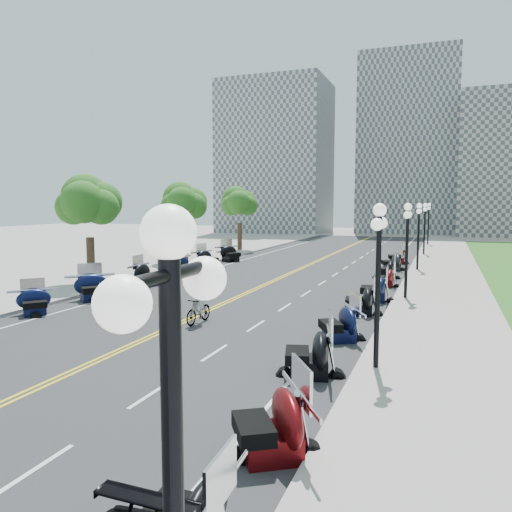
% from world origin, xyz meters
% --- Properties ---
extents(ground, '(160.00, 160.00, 0.00)m').
position_xyz_m(ground, '(0.00, 0.00, 0.00)').
color(ground, gray).
extents(road, '(16.00, 90.00, 0.01)m').
position_xyz_m(road, '(0.00, 10.00, 0.00)').
color(road, '#333335').
rests_on(road, ground).
extents(centerline_yellow_a, '(0.12, 90.00, 0.00)m').
position_xyz_m(centerline_yellow_a, '(-0.12, 10.00, 0.01)').
color(centerline_yellow_a, yellow).
rests_on(centerline_yellow_a, road).
extents(centerline_yellow_b, '(0.12, 90.00, 0.00)m').
position_xyz_m(centerline_yellow_b, '(0.12, 10.00, 0.01)').
color(centerline_yellow_b, yellow).
rests_on(centerline_yellow_b, road).
extents(edge_line_north, '(0.12, 90.00, 0.00)m').
position_xyz_m(edge_line_north, '(6.40, 10.00, 0.01)').
color(edge_line_north, white).
rests_on(edge_line_north, road).
extents(edge_line_south, '(0.12, 90.00, 0.00)m').
position_xyz_m(edge_line_south, '(-6.40, 10.00, 0.01)').
color(edge_line_south, white).
rests_on(edge_line_south, road).
extents(lane_dash_2, '(0.12, 2.00, 0.00)m').
position_xyz_m(lane_dash_2, '(3.20, -16.00, 0.01)').
color(lane_dash_2, white).
rests_on(lane_dash_2, road).
extents(lane_dash_3, '(0.12, 2.00, 0.00)m').
position_xyz_m(lane_dash_3, '(3.20, -12.00, 0.01)').
color(lane_dash_3, white).
rests_on(lane_dash_3, road).
extents(lane_dash_4, '(0.12, 2.00, 0.00)m').
position_xyz_m(lane_dash_4, '(3.20, -8.00, 0.01)').
color(lane_dash_4, white).
rests_on(lane_dash_4, road).
extents(lane_dash_5, '(0.12, 2.00, 0.00)m').
position_xyz_m(lane_dash_5, '(3.20, -4.00, 0.01)').
color(lane_dash_5, white).
rests_on(lane_dash_5, road).
extents(lane_dash_6, '(0.12, 2.00, 0.00)m').
position_xyz_m(lane_dash_6, '(3.20, 0.00, 0.01)').
color(lane_dash_6, white).
rests_on(lane_dash_6, road).
extents(lane_dash_7, '(0.12, 2.00, 0.00)m').
position_xyz_m(lane_dash_7, '(3.20, 4.00, 0.01)').
color(lane_dash_7, white).
rests_on(lane_dash_7, road).
extents(lane_dash_8, '(0.12, 2.00, 0.00)m').
position_xyz_m(lane_dash_8, '(3.20, 8.00, 0.01)').
color(lane_dash_8, white).
rests_on(lane_dash_8, road).
extents(lane_dash_9, '(0.12, 2.00, 0.00)m').
position_xyz_m(lane_dash_9, '(3.20, 12.00, 0.01)').
color(lane_dash_9, white).
rests_on(lane_dash_9, road).
extents(lane_dash_10, '(0.12, 2.00, 0.00)m').
position_xyz_m(lane_dash_10, '(3.20, 16.00, 0.01)').
color(lane_dash_10, white).
rests_on(lane_dash_10, road).
extents(lane_dash_11, '(0.12, 2.00, 0.00)m').
position_xyz_m(lane_dash_11, '(3.20, 20.00, 0.01)').
color(lane_dash_11, white).
rests_on(lane_dash_11, road).
extents(lane_dash_12, '(0.12, 2.00, 0.00)m').
position_xyz_m(lane_dash_12, '(3.20, 24.00, 0.01)').
color(lane_dash_12, white).
rests_on(lane_dash_12, road).
extents(lane_dash_13, '(0.12, 2.00, 0.00)m').
position_xyz_m(lane_dash_13, '(3.20, 28.00, 0.01)').
color(lane_dash_13, white).
rests_on(lane_dash_13, road).
extents(lane_dash_14, '(0.12, 2.00, 0.00)m').
position_xyz_m(lane_dash_14, '(3.20, 32.00, 0.01)').
color(lane_dash_14, white).
rests_on(lane_dash_14, road).
extents(lane_dash_15, '(0.12, 2.00, 0.00)m').
position_xyz_m(lane_dash_15, '(3.20, 36.00, 0.01)').
color(lane_dash_15, white).
rests_on(lane_dash_15, road).
extents(lane_dash_16, '(0.12, 2.00, 0.00)m').
position_xyz_m(lane_dash_16, '(3.20, 40.00, 0.01)').
color(lane_dash_16, white).
rests_on(lane_dash_16, road).
extents(lane_dash_17, '(0.12, 2.00, 0.00)m').
position_xyz_m(lane_dash_17, '(3.20, 44.00, 0.01)').
color(lane_dash_17, white).
rests_on(lane_dash_17, road).
extents(lane_dash_18, '(0.12, 2.00, 0.00)m').
position_xyz_m(lane_dash_18, '(3.20, 48.00, 0.01)').
color(lane_dash_18, white).
rests_on(lane_dash_18, road).
extents(lane_dash_19, '(0.12, 2.00, 0.00)m').
position_xyz_m(lane_dash_19, '(3.20, 52.00, 0.01)').
color(lane_dash_19, white).
rests_on(lane_dash_19, road).
extents(sidewalk_north, '(5.00, 90.00, 0.15)m').
position_xyz_m(sidewalk_north, '(10.50, 10.00, 0.07)').
color(sidewalk_north, '#9E9991').
rests_on(sidewalk_north, ground).
extents(sidewalk_south, '(5.00, 90.00, 0.15)m').
position_xyz_m(sidewalk_south, '(-10.50, 10.00, 0.07)').
color(sidewalk_south, '#9E9991').
rests_on(sidewalk_south, ground).
extents(distant_block_a, '(18.00, 14.00, 26.00)m').
position_xyz_m(distant_block_a, '(-18.00, 62.00, 13.00)').
color(distant_block_a, gray).
rests_on(distant_block_a, ground).
extents(distant_block_b, '(16.00, 12.00, 30.00)m').
position_xyz_m(distant_block_b, '(4.00, 68.00, 15.00)').
color(distant_block_b, gray).
rests_on(distant_block_b, ground).
extents(street_lamp_1, '(0.50, 1.20, 4.90)m').
position_xyz_m(street_lamp_1, '(8.60, -8.00, 2.60)').
color(street_lamp_1, black).
rests_on(street_lamp_1, sidewalk_north).
extents(street_lamp_2, '(0.50, 1.20, 4.90)m').
position_xyz_m(street_lamp_2, '(8.60, 4.00, 2.60)').
color(street_lamp_2, black).
rests_on(street_lamp_2, sidewalk_north).
extents(street_lamp_3, '(0.50, 1.20, 4.90)m').
position_xyz_m(street_lamp_3, '(8.60, 16.00, 2.60)').
color(street_lamp_3, black).
rests_on(street_lamp_3, sidewalk_north).
extents(street_lamp_4, '(0.50, 1.20, 4.90)m').
position_xyz_m(street_lamp_4, '(8.60, 28.00, 2.60)').
color(street_lamp_4, black).
rests_on(street_lamp_4, sidewalk_north).
extents(street_lamp_5, '(0.50, 1.20, 4.90)m').
position_xyz_m(street_lamp_5, '(8.60, 40.00, 2.60)').
color(street_lamp_5, black).
rests_on(street_lamp_5, sidewalk_north).
extents(tree_2, '(4.80, 4.80, 9.20)m').
position_xyz_m(tree_2, '(-10.00, 2.00, 4.75)').
color(tree_2, '#235619').
rests_on(tree_2, sidewalk_south).
extents(tree_3, '(4.80, 4.80, 9.20)m').
position_xyz_m(tree_3, '(-10.00, 14.00, 4.75)').
color(tree_3, '#235619').
rests_on(tree_3, sidewalk_south).
extents(tree_4, '(4.80, 4.80, 9.20)m').
position_xyz_m(tree_4, '(-10.00, 26.00, 4.75)').
color(tree_4, '#235619').
rests_on(tree_4, sidewalk_south).
extents(motorcycle_n_2, '(3.08, 3.08, 1.56)m').
position_xyz_m(motorcycle_n_2, '(7.28, -13.94, 0.78)').
color(motorcycle_n_2, '#590A0C').
rests_on(motorcycle_n_2, road).
extents(motorcycle_n_3, '(2.69, 2.69, 1.53)m').
position_xyz_m(motorcycle_n_3, '(6.79, -9.07, 0.76)').
color(motorcycle_n_3, black).
rests_on(motorcycle_n_3, road).
extents(motorcycle_n_4, '(2.82, 2.82, 1.45)m').
position_xyz_m(motorcycle_n_4, '(6.87, -4.97, 0.73)').
color(motorcycle_n_4, black).
rests_on(motorcycle_n_4, road).
extents(motorcycle_n_5, '(2.41, 2.41, 1.49)m').
position_xyz_m(motorcycle_n_5, '(6.92, -0.30, 0.74)').
color(motorcycle_n_5, black).
rests_on(motorcycle_n_5, road).
extents(motorcycle_n_6, '(2.34, 2.34, 1.53)m').
position_xyz_m(motorcycle_n_6, '(7.11, 3.09, 0.76)').
color(motorcycle_n_6, black).
rests_on(motorcycle_n_6, road).
extents(motorcycle_n_7, '(1.80, 1.80, 1.25)m').
position_xyz_m(motorcycle_n_7, '(7.13, 8.05, 0.63)').
color(motorcycle_n_7, '#590A0C').
rests_on(motorcycle_n_7, road).
extents(motorcycle_n_8, '(2.20, 2.20, 1.41)m').
position_xyz_m(motorcycle_n_8, '(6.79, 11.41, 0.71)').
color(motorcycle_n_8, black).
rests_on(motorcycle_n_8, road).
extents(motorcycle_n_9, '(2.71, 2.71, 1.50)m').
position_xyz_m(motorcycle_n_9, '(6.76, 15.72, 0.75)').
color(motorcycle_n_9, black).
rests_on(motorcycle_n_9, road).
extents(motorcycle_n_10, '(2.50, 2.50, 1.46)m').
position_xyz_m(motorcycle_n_10, '(6.75, 20.17, 0.73)').
color(motorcycle_n_10, '#590A0C').
rests_on(motorcycle_n_10, road).
extents(motorcycle_s_4, '(2.66, 2.66, 1.32)m').
position_xyz_m(motorcycle_s_4, '(-7.04, -5.62, 0.66)').
color(motorcycle_s_4, black).
rests_on(motorcycle_s_4, road).
extents(motorcycle_s_5, '(3.14, 3.14, 1.56)m').
position_xyz_m(motorcycle_s_5, '(-6.76, -1.92, 0.78)').
color(motorcycle_s_5, black).
rests_on(motorcycle_s_5, road).
extents(motorcycle_s_6, '(2.25, 2.25, 1.52)m').
position_xyz_m(motorcycle_s_6, '(-6.85, 3.32, 0.76)').
color(motorcycle_s_6, black).
rests_on(motorcycle_s_6, road).
extents(motorcycle_s_7, '(2.88, 2.88, 1.54)m').
position_xyz_m(motorcycle_s_7, '(-7.00, 8.06, 0.77)').
color(motorcycle_s_7, black).
rests_on(motorcycle_s_7, road).
extents(motorcycle_s_8, '(2.65, 2.65, 1.54)m').
position_xyz_m(motorcycle_s_8, '(-7.11, 12.36, 0.77)').
color(motorcycle_s_8, black).
rests_on(motorcycle_s_8, road).
extents(motorcycle_s_9, '(3.03, 3.03, 1.56)m').
position_xyz_m(motorcycle_s_9, '(-7.05, 16.82, 0.78)').
color(motorcycle_s_9, black).
rests_on(motorcycle_s_9, road).
extents(bicycle, '(0.68, 1.90, 1.12)m').
position_xyz_m(bicycle, '(0.75, -4.44, 0.56)').
color(bicycle, '#A51414').
rests_on(bicycle, road).
extents(cyclist_rider, '(0.67, 0.44, 1.84)m').
position_xyz_m(cyclist_rider, '(0.75, -4.44, 2.04)').
color(cyclist_rider, silver).
rests_on(cyclist_rider, bicycle).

